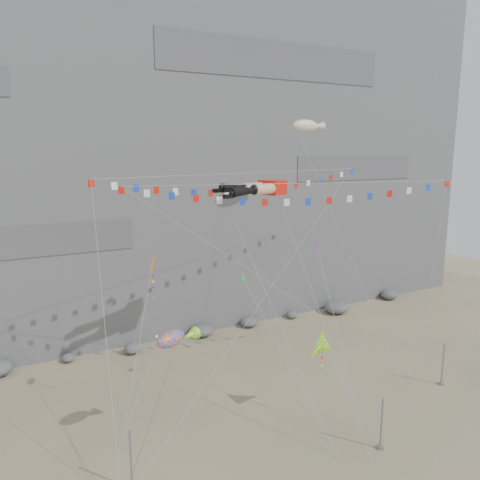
{
  "coord_description": "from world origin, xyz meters",
  "views": [
    {
      "loc": [
        -18.77,
        -28.25,
        20.29
      ],
      "look_at": [
        0.66,
        9.0,
        12.15
      ],
      "focal_mm": 35.0,
      "sensor_mm": 36.0,
      "label": 1
    }
  ],
  "objects": [
    {
      "name": "blimp_windsock",
      "position": [
        9.07,
        11.06,
        22.56
      ],
      "size": [
        4.6,
        13.11,
        25.81
      ],
      "color": "beige",
      "rests_on": "ground"
    },
    {
      "name": "anchor_pole_right",
      "position": [
        14.47,
        -2.8,
        1.9
      ],
      "size": [
        0.12,
        0.12,
        3.79
      ],
      "primitive_type": "cylinder",
      "color": "gray",
      "rests_on": "ground"
    },
    {
      "name": "anchor_pole_left",
      "position": [
        -13.0,
        -2.99,
        1.95
      ],
      "size": [
        0.12,
        0.12,
        3.9
      ],
      "primitive_type": "cylinder",
      "color": "gray",
      "rests_on": "ground"
    },
    {
      "name": "talus_boulders",
      "position": [
        0.0,
        17.0,
        0.6
      ],
      "size": [
        60.0,
        3.0,
        1.2
      ],
      "primitive_type": null,
      "color": "#5F5E63",
      "rests_on": "ground"
    },
    {
      "name": "ground",
      "position": [
        0.0,
        0.0,
        0.0
      ],
      "size": [
        120.0,
        120.0,
        0.0
      ],
      "primitive_type": "plane",
      "color": "gray",
      "rests_on": "ground"
    },
    {
      "name": "delta_kite",
      "position": [
        1.74,
        -2.24,
        5.93
      ],
      "size": [
        2.98,
        5.21,
        8.03
      ],
      "color": "yellow",
      "rests_on": "ground"
    },
    {
      "name": "anchor_pole_center",
      "position": [
        3.19,
        -7.06,
        1.87
      ],
      "size": [
        0.12,
        0.12,
        3.74
      ],
      "primitive_type": "cylinder",
      "color": "gray",
      "rests_on": "ground"
    },
    {
      "name": "small_kite_b",
      "position": [
        5.62,
        3.89,
        11.8
      ],
      "size": [
        3.0,
        9.91,
        15.44
      ],
      "color": "purple",
      "rests_on": "ground"
    },
    {
      "name": "fish_windsock",
      "position": [
        -9.52,
        -0.74,
        8.15
      ],
      "size": [
        7.38,
        3.86,
        10.12
      ],
      "color": "#FF5A0D",
      "rests_on": "ground"
    },
    {
      "name": "flag_banner_lower",
      "position": [
        2.33,
        2.31,
        17.66
      ],
      "size": [
        26.18,
        6.6,
        21.04
      ],
      "color": "red",
      "rests_on": "ground"
    },
    {
      "name": "harlequin_kite",
      "position": [
        -9.33,
        3.4,
        12.19
      ],
      "size": [
        6.16,
        8.19,
        15.0
      ],
      "color": "red",
      "rests_on": "ground"
    },
    {
      "name": "small_kite_a",
      "position": [
        -1.8,
        7.26,
        16.45
      ],
      "size": [
        2.42,
        14.85,
        22.02
      ],
      "color": "orange",
      "rests_on": "ground"
    },
    {
      "name": "small_kite_c",
      "position": [
        -2.09,
        2.97,
        10.14
      ],
      "size": [
        2.85,
        9.86,
        14.04
      ],
      "color": "green",
      "rests_on": "ground"
    },
    {
      "name": "legs_kite",
      "position": [
        0.09,
        4.91,
        17.15
      ],
      "size": [
        6.93,
        14.54,
        21.66
      ],
      "rotation": [
        0.0,
        0.0,
        0.28
      ],
      "color": "red",
      "rests_on": "ground"
    },
    {
      "name": "flag_banner_upper",
      "position": [
        1.06,
        7.98,
        18.26
      ],
      "size": [
        29.1,
        15.21,
        26.59
      ],
      "color": "red",
      "rests_on": "ground"
    },
    {
      "name": "cliff",
      "position": [
        0.0,
        32.0,
        25.0
      ],
      "size": [
        80.0,
        28.0,
        50.0
      ],
      "primitive_type": "cube",
      "color": "slate",
      "rests_on": "ground"
    }
  ]
}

